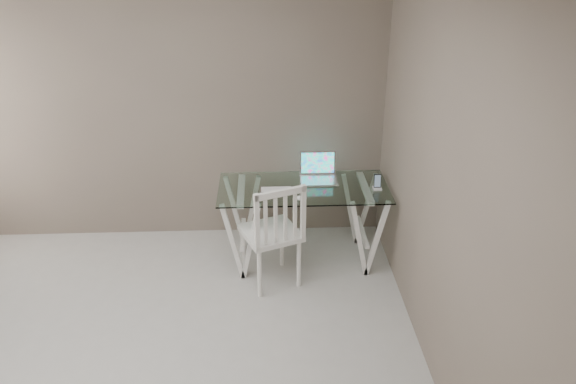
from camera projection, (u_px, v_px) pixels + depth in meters
name	position (u px, v px, depth m)	size (l,w,h in m)	color
room	(91.00, 162.00, 2.99)	(4.50, 4.52, 2.71)	#AAA8A3
desk	(303.00, 223.00, 5.11)	(1.50, 0.70, 0.75)	silver
chair	(274.00, 231.00, 4.67)	(0.58, 0.58, 0.98)	white
laptop	(318.00, 173.00, 5.10)	(0.33, 0.27, 0.24)	silver
keyboard	(276.00, 190.00, 4.90)	(0.28, 0.12, 0.01)	silver
mouse	(300.00, 198.00, 4.72)	(0.11, 0.06, 0.03)	white
phone_dock	(377.00, 185.00, 4.90)	(0.07, 0.07, 0.14)	white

